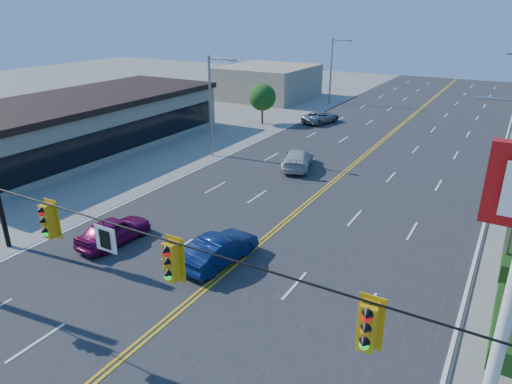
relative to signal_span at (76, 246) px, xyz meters
The scene contains 12 objects.
ground 4.89m from the signal_span, ahead, with size 160.00×160.00×0.00m, color gray.
road 20.58m from the signal_span, 89.66° to the left, with size 20.00×120.00×0.06m, color #2D2D30.
signal_span is the anchor object (origin of this frame).
strip_mall 28.46m from the signal_span, 140.56° to the left, with size 10.40×26.40×4.40m.
streetlight_sw 24.46m from the signal_span, 115.88° to the left, with size 2.55×0.25×8.00m.
streetlight_nw 49.17m from the signal_span, 102.54° to the left, with size 2.55×0.25×8.00m.
tree_west 36.42m from the signal_span, 110.75° to the left, with size 2.80×2.80×4.20m.
bld_west_far 52.03m from the signal_span, 112.50° to the left, with size 11.00×12.00×4.20m, color tan.
car_magenta 10.33m from the signal_span, 132.65° to the left, with size 1.63×4.05×1.38m, color #7E0E49.
car_blue 9.04m from the signal_span, 94.15° to the left, with size 1.51×4.32×1.42m, color #0D2050.
car_white 23.21m from the signal_span, 98.49° to the left, with size 1.97×4.84×1.40m, color beige.
car_silver 38.29m from the signal_span, 101.50° to the left, with size 2.10×4.56×1.27m, color gray.
Camera 1 is at (10.28, -7.49, 11.26)m, focal length 32.00 mm.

